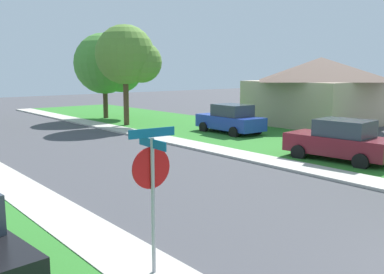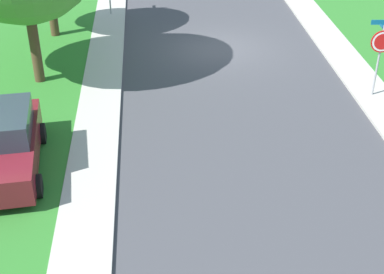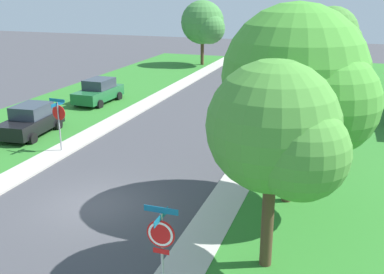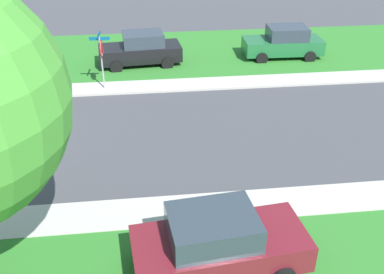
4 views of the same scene
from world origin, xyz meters
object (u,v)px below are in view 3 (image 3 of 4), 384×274
Objects in this scene: car_blue_driveway_right at (348,103)px; tree_sidewalk_mid at (280,133)px; car_green_across_road at (99,91)px; tree_across_right at (204,24)px; tree_sidewalk_near at (302,83)px; tree_across_left at (319,33)px; tree_sidewalk_far at (334,35)px; car_maroon_kerbside_mid at (305,139)px; car_black_near_corner at (31,121)px; stop_sign_far_corner at (59,116)px; stop_sign_near_corner at (161,239)px.

car_blue_driveway_right is 19.04m from tree_sidewalk_mid.
tree_across_right is (2.12, 18.43, 3.48)m from car_green_across_road.
car_green_across_road is 0.58× the size of tree_sidewalk_near.
tree_sidewalk_near reaches higher than tree_across_left.
tree_sidewalk_mid is at bearing -90.33° from tree_sidewalk_far.
tree_sidewalk_mid reaches higher than car_maroon_kerbside_mid.
tree_sidewalk_near is at bearing -38.17° from car_green_across_road.
car_green_across_road is 0.64× the size of tree_across_right.
tree_across_right is at bearing 132.44° from car_blue_driveway_right.
tree_sidewalk_near is at bearing -15.32° from car_black_near_corner.
car_maroon_kerbside_mid is 14.90m from car_black_near_corner.
car_green_across_road and car_black_near_corner have the same top height.
car_black_near_corner is at bearing -173.59° from car_maroon_kerbside_mid.
car_maroon_kerbside_mid is at bearing -62.32° from tree_across_right.
tree_sidewalk_far reaches higher than tree_sidewalk_mid.
tree_sidewalk_near is (11.88, -2.33, 2.87)m from stop_sign_far_corner.
car_black_near_corner is 17.54m from tree_sidewalk_mid.
stop_sign_near_corner is at bearing -93.42° from tree_across_left.
tree_across_right is (-1.26, 28.10, 2.47)m from stop_sign_far_corner.
car_black_near_corner is (-12.43, 10.95, -1.00)m from stop_sign_near_corner.
car_maroon_kerbside_mid is 0.67× the size of tree_across_left.
stop_sign_near_corner is 0.62× the size of car_maroon_kerbside_mid.
car_maroon_kerbside_mid is 10.78m from tree_sidewalk_mid.
car_maroon_kerbside_mid is (11.67, 3.44, -1.01)m from stop_sign_far_corner.
car_black_near_corner is 26.55m from tree_sidewalk_far.
tree_sidewalk_near is 1.21× the size of tree_sidewalk_mid.
tree_across_right is at bearing 92.58° from stop_sign_far_corner.
tree_across_right reaches higher than car_green_across_road.
car_green_across_road is 17.12m from car_blue_driveway_right.
stop_sign_far_corner is 26.36m from tree_sidewalk_far.
car_black_near_corner is 16.04m from tree_sidewalk_near.
tree_across_right reaches higher than stop_sign_near_corner.
tree_across_left is 0.99× the size of tree_across_right.
stop_sign_near_corner is at bearing -110.66° from tree_sidewalk_near.
tree_sidewalk_far is at bearing 77.86° from tree_across_left.
stop_sign_far_corner is at bearing -87.42° from tree_across_right.
stop_sign_far_corner is 0.41× the size of tree_across_right.
car_black_near_corner is at bearing -129.75° from tree_across_left.
stop_sign_far_corner is 0.62× the size of car_black_near_corner.
car_blue_driveway_right is at bearing 77.10° from car_maroon_kerbside_mid.
stop_sign_near_corner is 0.63× the size of car_blue_driveway_right.
car_black_near_corner is 0.59× the size of tree_sidewalk_near.
stop_sign_far_corner is 3.74m from car_black_near_corner.
tree_across_right is at bearing 85.94° from car_black_near_corner.
tree_across_left is 15.41m from tree_across_right.
stop_sign_near_corner is 0.41× the size of tree_across_right.
car_maroon_kerbside_mid is (15.06, -6.22, 0.00)m from car_green_across_road.
car_black_near_corner is (0.25, -7.89, 0.00)m from car_green_across_road.
car_green_across_road is at bearing 141.83° from tree_sidewalk_near.
car_green_across_road is at bearing 157.54° from car_maroon_kerbside_mid.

